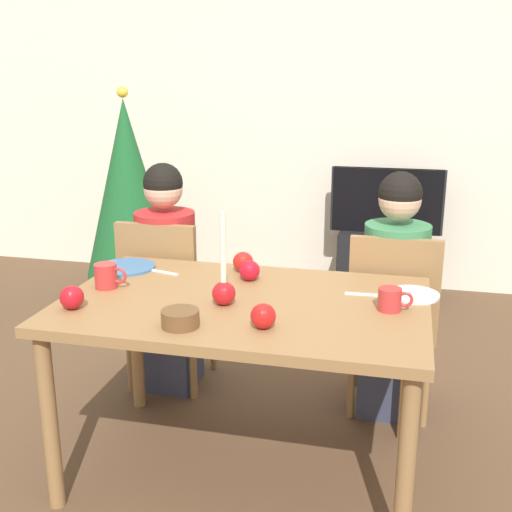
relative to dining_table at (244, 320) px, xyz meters
name	(u,v)px	position (x,y,z in m)	size (l,w,h in m)	color
ground_plane	(245,468)	(0.00, 0.00, -0.67)	(7.68, 7.68, 0.00)	brown
back_wall	(332,112)	(0.00, 2.60, 0.63)	(6.40, 0.10, 2.60)	beige
dining_table	(244,320)	(0.00, 0.00, 0.00)	(1.40, 0.90, 0.75)	olive
chair_left	(165,295)	(-0.57, 0.61, -0.15)	(0.40, 0.40, 0.90)	olive
chair_right	(393,314)	(0.56, 0.61, -0.15)	(0.40, 0.40, 0.90)	olive
person_left_child	(167,282)	(-0.57, 0.64, -0.10)	(0.30, 0.30, 1.17)	#33384C
person_right_child	(394,300)	(0.56, 0.64, -0.10)	(0.30, 0.30, 1.17)	#33384C
tv_stand	(383,264)	(0.45, 2.30, -0.43)	(0.64, 0.40, 0.48)	black
tv	(387,201)	(0.45, 2.30, 0.04)	(0.79, 0.05, 0.46)	black
christmas_tree	(128,189)	(-1.37, 1.95, 0.11)	(0.66, 0.66, 1.49)	brown
candle_centerpiece	(224,287)	(-0.06, -0.07, 0.16)	(0.09, 0.09, 0.36)	red
plate_left	(126,267)	(-0.61, 0.27, 0.09)	(0.26, 0.26, 0.01)	teal
plate_right	(413,295)	(0.63, 0.20, 0.09)	(0.20, 0.20, 0.01)	silver
mug_left	(107,276)	(-0.58, 0.01, 0.13)	(0.14, 0.09, 0.10)	#B72D2D
mug_right	(391,299)	(0.55, 0.02, 0.13)	(0.13, 0.09, 0.09)	#B72D2D
fork_left	(161,272)	(-0.44, 0.25, 0.09)	(0.18, 0.01, 0.01)	silver
fork_right	(368,295)	(0.46, 0.16, 0.09)	(0.18, 0.01, 0.01)	silver
bowl_walnuts	(180,318)	(-0.15, -0.31, 0.11)	(0.13, 0.13, 0.06)	brown
apple_near_candle	(263,316)	(0.13, -0.25, 0.13)	(0.09, 0.09, 0.09)	red
apple_by_left_plate	(243,262)	(-0.09, 0.35, 0.13)	(0.09, 0.09, 0.09)	red
apple_by_right_mug	(250,270)	(-0.04, 0.24, 0.13)	(0.09, 0.09, 0.09)	red
apple_far_edge	(72,297)	(-0.59, -0.24, 0.13)	(0.09, 0.09, 0.09)	#B0121B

